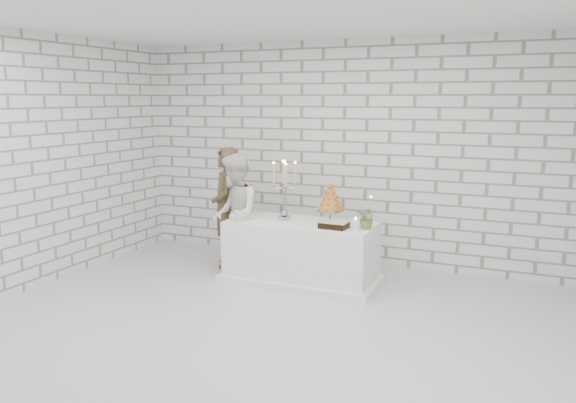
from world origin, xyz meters
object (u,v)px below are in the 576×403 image
object	(u,v)px
cake_table	(301,252)
groom	(226,207)
bride	(235,215)
candelabra	(284,190)
croquembouche	(330,202)

from	to	relation	value
cake_table	groom	world-z (taller)	groom
groom	bride	size ratio (longest dim) A/B	1.03
candelabra	croquembouche	size ratio (longest dim) A/B	1.49
groom	bride	world-z (taller)	groom
bride	croquembouche	world-z (taller)	bride
cake_table	groom	bearing A→B (deg)	168.68
groom	croquembouche	bearing A→B (deg)	53.04
cake_table	croquembouche	size ratio (longest dim) A/B	3.59
croquembouche	cake_table	bearing A→B (deg)	-164.83
bride	candelabra	xyz separation A→B (m)	(0.63, 0.13, 0.34)
cake_table	candelabra	bearing A→B (deg)	170.41
cake_table	bride	world-z (taller)	bride
cake_table	bride	xyz separation A→B (m)	(-0.87, -0.09, 0.40)
bride	groom	bearing A→B (deg)	-162.28
bride	candelabra	distance (m)	0.73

